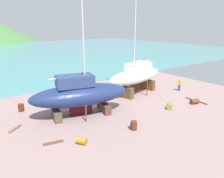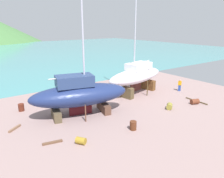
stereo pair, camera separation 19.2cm
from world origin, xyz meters
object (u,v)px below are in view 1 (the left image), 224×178
at_px(worker, 179,85).
at_px(barrel_rust_mid, 21,108).
at_px(sailboat_mid_port, 136,75).
at_px(barrel_rust_far, 134,125).
at_px(sailboat_large_starboard, 80,94).
at_px(barrel_blue_faded, 82,141).
at_px(barrel_tipped_left, 169,106).
at_px(barrel_by_slipway, 195,101).

xyz_separation_m(worker, barrel_rust_mid, (-19.73, 5.30, -0.44)).
distance_m(sailboat_mid_port, barrel_rust_far, 11.18).
height_order(sailboat_large_starboard, barrel_blue_faded, sailboat_large_starboard).
relative_size(barrel_tipped_left, barrel_blue_faded, 1.13).
distance_m(barrel_blue_faded, barrel_rust_mid, 9.95).
distance_m(worker, barrel_tipped_left, 7.50).
bearing_deg(sailboat_large_starboard, sailboat_mid_port, 27.13).
relative_size(barrel_by_slipway, barrel_rust_far, 1.15).
xyz_separation_m(barrel_by_slipway, barrel_rust_far, (-10.07, -0.65, 0.09)).
bearing_deg(barrel_rust_mid, sailboat_large_starboard, -45.09).
bearing_deg(barrel_tipped_left, barrel_rust_far, -168.09).
xyz_separation_m(barrel_tipped_left, barrel_blue_faded, (-11.34, -0.78, -0.04)).
bearing_deg(worker, barrel_blue_faded, -24.42).
bearing_deg(barrel_rust_far, barrel_by_slipway, 3.69).
distance_m(barrel_tipped_left, barrel_rust_mid, 15.98).
height_order(sailboat_mid_port, worker, sailboat_mid_port).
relative_size(barrel_rust_far, barrel_blue_faded, 1.04).
relative_size(worker, barrel_rust_far, 2.04).
xyz_separation_m(barrel_by_slipway, barrel_tipped_left, (-3.58, 0.72, 0.00)).
height_order(barrel_rust_far, barrel_rust_mid, barrel_rust_far).
height_order(worker, barrel_rust_mid, worker).
relative_size(barrel_tipped_left, barrel_rust_mid, 1.09).
relative_size(sailboat_mid_port, barrel_blue_faded, 21.19).
relative_size(sailboat_large_starboard, barrel_rust_far, 19.25).
relative_size(sailboat_large_starboard, barrel_blue_faded, 20.05).
distance_m(barrel_by_slipway, barrel_rust_mid, 19.40).
bearing_deg(barrel_tipped_left, barrel_blue_faded, -176.04).
height_order(barrel_tipped_left, barrel_rust_far, barrel_rust_far).
bearing_deg(worker, barrel_tipped_left, -8.97).
distance_m(worker, barrel_by_slipway, 5.31).
bearing_deg(barrel_by_slipway, sailboat_mid_port, 108.89).
distance_m(barrel_rust_far, barrel_rust_mid, 12.35).
xyz_separation_m(sailboat_mid_port, barrel_by_slipway, (2.51, -7.35, -2.07)).
height_order(sailboat_mid_port, barrel_by_slipway, sailboat_mid_port).
xyz_separation_m(barrel_tipped_left, barrel_rust_mid, (-13.22, 8.98, 0.08)).
height_order(sailboat_mid_port, barrel_rust_mid, sailboat_mid_port).
xyz_separation_m(worker, barrel_rust_far, (-12.99, -5.05, -0.44)).
relative_size(sailboat_large_starboard, barrel_tipped_left, 17.78).
bearing_deg(sailboat_mid_port, worker, 140.04).
height_order(barrel_rust_far, barrel_blue_faded, barrel_rust_far).
distance_m(barrel_tipped_left, barrel_rust_far, 6.62).
height_order(barrel_by_slipway, barrel_rust_far, barrel_rust_far).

